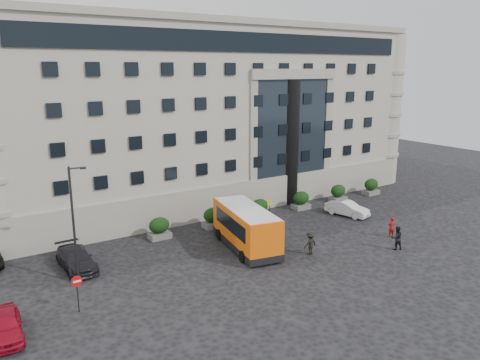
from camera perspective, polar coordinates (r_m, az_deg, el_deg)
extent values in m
plane|color=black|center=(35.97, 1.28, -9.57)|extent=(120.00, 120.00, 0.00)
cube|color=#A5A091|center=(55.37, -6.49, 8.16)|extent=(44.00, 24.00, 18.00)
cylinder|color=black|center=(49.13, 6.12, 4.55)|extent=(1.80, 1.80, 13.00)
cube|color=#535351|center=(40.49, -9.76, -6.69)|extent=(1.80, 1.20, 0.50)
ellipsoid|color=black|center=(40.18, -9.82, -5.46)|extent=(1.80, 1.26, 1.34)
cube|color=#535351|center=(42.65, -3.32, -5.45)|extent=(1.80, 1.20, 0.50)
ellipsoid|color=black|center=(42.36, -3.34, -4.27)|extent=(1.80, 1.26, 1.34)
cube|color=#535351|center=(45.31, 2.40, -4.29)|extent=(1.80, 1.20, 0.50)
ellipsoid|color=black|center=(45.04, 2.41, -3.17)|extent=(1.80, 1.26, 1.34)
cube|color=#535351|center=(48.39, 7.43, -3.22)|extent=(1.80, 1.20, 0.50)
ellipsoid|color=black|center=(48.14, 7.47, -2.18)|extent=(1.80, 1.26, 1.34)
cube|color=#535351|center=(51.81, 11.83, -2.28)|extent=(1.80, 1.20, 0.50)
ellipsoid|color=black|center=(51.57, 11.88, -1.29)|extent=(1.80, 1.26, 1.34)
cube|color=#535351|center=(55.50, 15.65, -1.44)|extent=(1.80, 1.20, 0.50)
ellipsoid|color=black|center=(55.28, 15.71, -0.52)|extent=(1.80, 1.26, 1.34)
cylinder|color=#262628|center=(32.62, -19.61, -5.34)|extent=(0.16, 0.16, 8.00)
cylinder|color=#262628|center=(31.74, -19.37, 1.38)|extent=(0.90, 0.12, 0.12)
cube|color=black|center=(31.85, -18.58, 1.39)|extent=(0.35, 0.18, 0.14)
cylinder|color=#262628|center=(42.35, 3.62, -4.17)|extent=(0.08, 0.08, 2.50)
cube|color=yellow|center=(42.05, 3.64, -2.81)|extent=(0.50, 0.06, 0.45)
cylinder|color=#262628|center=(29.88, -19.17, -13.09)|extent=(0.08, 0.08, 2.20)
cylinder|color=red|center=(29.44, -19.28, -11.57)|extent=(0.64, 0.05, 0.64)
cube|color=white|center=(29.41, -19.26, -11.60)|extent=(0.45, 0.04, 0.10)
cube|color=#EB5D0B|center=(37.33, 0.74, -5.52)|extent=(4.15, 8.32, 2.74)
cube|color=black|center=(37.84, 0.73, -7.63)|extent=(4.20, 8.36, 0.55)
cube|color=black|center=(37.23, 0.74, -5.10)|extent=(3.89, 6.61, 1.19)
cube|color=silver|center=(36.92, 0.74, -3.58)|extent=(3.94, 7.90, 0.18)
cylinder|color=black|center=(35.17, 0.31, -9.32)|extent=(0.44, 0.94, 0.90)
cylinder|color=black|center=(36.23, 4.34, -8.66)|extent=(0.44, 0.94, 0.90)
cylinder|color=black|center=(39.59, -2.55, -6.67)|extent=(0.44, 0.94, 0.90)
cylinder|color=black|center=(40.53, 1.09, -6.16)|extent=(0.44, 0.94, 0.90)
cube|color=maroon|center=(48.19, -26.60, -2.86)|extent=(3.33, 4.40, 2.74)
cube|color=maroon|center=(45.71, -25.34, -4.14)|extent=(2.74, 2.24, 1.86)
cube|color=black|center=(44.91, -25.04, -3.89)|extent=(2.06, 0.58, 0.88)
cylinder|color=black|center=(45.67, -26.70, -5.35)|extent=(0.48, 0.96, 0.92)
cylinder|color=black|center=(46.44, -23.90, -4.76)|extent=(0.48, 0.96, 0.92)
cylinder|color=black|center=(49.69, -25.49, -3.77)|extent=(0.48, 0.96, 0.92)
imported|color=maroon|center=(28.98, -26.74, -15.57)|extent=(1.96, 4.30, 1.43)
imported|color=black|center=(36.23, -19.42, -9.02)|extent=(1.68, 4.25, 1.38)
imported|color=black|center=(36.03, -19.34, -9.08)|extent=(2.18, 5.05, 1.45)
imported|color=silver|center=(46.95, 12.93, -3.40)|extent=(2.59, 4.56, 1.42)
imported|color=maroon|center=(42.08, 17.96, -5.47)|extent=(0.69, 0.50, 1.77)
imported|color=black|center=(39.38, 18.56, -6.71)|extent=(1.13, 1.02, 1.92)
imported|color=black|center=(36.85, 8.55, -7.64)|extent=(1.18, 0.70, 1.79)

